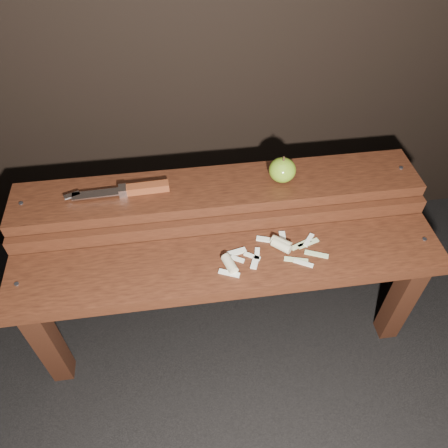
{
  "coord_description": "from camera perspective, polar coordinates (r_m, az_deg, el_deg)",
  "views": [
    {
      "loc": [
        -0.12,
        -0.77,
        1.36
      ],
      "look_at": [
        0.0,
        0.06,
        0.45
      ],
      "focal_mm": 35.0,
      "sensor_mm": 36.0,
      "label": 1
    }
  ],
  "objects": [
    {
      "name": "bench_rear_tier",
      "position": [
        1.34,
        -0.62,
        2.25
      ],
      "size": [
        1.2,
        0.21,
        0.5
      ],
      "color": "black",
      "rests_on": "ground"
    },
    {
      "name": "knife",
      "position": [
        1.27,
        -11.61,
        4.45
      ],
      "size": [
        0.3,
        0.04,
        0.03
      ],
      "color": "brown",
      "rests_on": "bench_rear_tier"
    },
    {
      "name": "apple_scraps",
      "position": [
        1.21,
        5.71,
        -3.55
      ],
      "size": [
        0.31,
        0.14,
        0.03
      ],
      "color": "beige",
      "rests_on": "bench_front_tier"
    },
    {
      "name": "bench_front_tier",
      "position": [
        1.24,
        0.78,
        -7.13
      ],
      "size": [
        1.2,
        0.2,
        0.42
      ],
      "color": "black",
      "rests_on": "ground"
    },
    {
      "name": "ground",
      "position": [
        1.57,
        0.31,
        -12.87
      ],
      "size": [
        60.0,
        60.0,
        0.0
      ],
      "primitive_type": "plane",
      "color": "black"
    },
    {
      "name": "apple",
      "position": [
        1.29,
        7.63,
        7.01
      ],
      "size": [
        0.08,
        0.08,
        0.08
      ],
      "color": "olive",
      "rests_on": "bench_rear_tier"
    }
  ]
}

